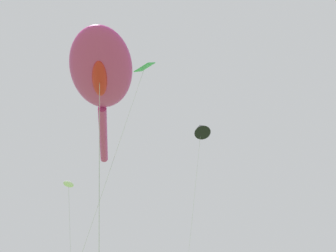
% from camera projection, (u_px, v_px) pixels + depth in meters
% --- Properties ---
extents(big_show_kite, '(7.49, 8.84, 13.62)m').
position_uv_depth(big_show_kite, '(101.00, 75.00, 15.85)').
color(big_show_kite, '#CC3899').
rests_on(big_show_kite, ground).
extents(small_kite_bird_shape, '(1.79, 4.77, 17.72)m').
position_uv_depth(small_kite_bird_shape, '(142.00, 76.00, 20.82)').
color(small_kite_bird_shape, green).
rests_on(small_kite_bird_shape, ground).
extents(small_kite_triangle_green, '(4.13, 0.75, 14.25)m').
position_uv_depth(small_kite_triangle_green, '(69.00, 187.00, 26.57)').
color(small_kite_triangle_green, white).
rests_on(small_kite_triangle_green, ground).
extents(small_kite_tiny_distant, '(1.89, 4.76, 18.29)m').
position_uv_depth(small_kite_tiny_distant, '(201.00, 129.00, 26.65)').
color(small_kite_tiny_distant, black).
rests_on(small_kite_tiny_distant, ground).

